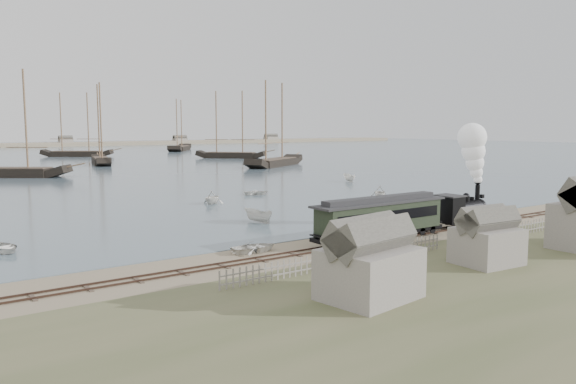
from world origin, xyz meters
TOP-DOWN VIEW (x-y plane):
  - ground at (0.00, 0.00)m, footprint 600.00×600.00m
  - harbor_water at (0.00, 170.00)m, footprint 600.00×336.00m
  - rail_track at (0.00, -2.00)m, footprint 120.00×1.80m
  - picket_fence_west at (-6.50, -7.00)m, footprint 19.00×0.10m
  - picket_fence_east at (12.50, -7.50)m, footprint 15.00×0.10m
  - shed_left at (-10.00, -13.00)m, footprint 5.00×4.00m
  - shed_mid at (2.00, -12.00)m, footprint 4.00×3.50m
  - locomotive at (13.94, -2.00)m, footprint 7.52×2.81m
  - passenger_coach at (1.77, -2.00)m, footprint 13.12×2.53m
  - beached_dinghy at (-8.97, 0.40)m, footprint 2.71×3.70m
  - rowboat_0 at (-24.42, 11.13)m, footprint 4.11×3.38m
  - rowboat_1 at (0.81, 25.53)m, footprint 3.87×4.03m
  - rowboat_2 at (-1.88, 11.07)m, footprint 3.67×2.15m
  - rowboat_3 at (9.96, 30.05)m, footprint 3.37×3.94m
  - rowboat_4 at (20.06, 16.47)m, footprint 4.60×4.56m
  - rowboat_5 at (32.54, 36.31)m, footprint 3.79×2.36m
  - schooner_2 at (-13.00, 80.35)m, footprint 21.49×18.04m
  - schooner_3 at (12.00, 104.96)m, footprint 7.73×17.94m
  - schooner_4 at (44.14, 75.59)m, footprint 22.87×16.49m
  - schooner_5 at (52.43, 111.11)m, footprint 17.93×18.52m
  - schooner_8 at (17.47, 146.50)m, footprint 20.70×16.36m
  - schooner_9 at (62.55, 168.80)m, footprint 19.37×24.14m

SIDE VIEW (x-z plane):
  - ground at x=0.00m, z-range 0.00..0.00m
  - picket_fence_west at x=-6.50m, z-range -0.60..0.60m
  - picket_fence_east at x=12.50m, z-range -0.60..0.60m
  - shed_left at x=-10.00m, z-range -2.05..2.05m
  - shed_mid at x=2.00m, z-range -1.80..1.80m
  - harbor_water at x=0.00m, z-range 0.00..0.06m
  - rail_track at x=0.00m, z-range -0.04..0.12m
  - beached_dinghy at x=-8.97m, z-range 0.00..0.75m
  - rowboat_3 at x=9.96m, z-range 0.06..0.75m
  - rowboat_0 at x=-24.42m, z-range 0.06..0.80m
  - rowboat_2 at x=-1.88m, z-range 0.06..1.39m
  - rowboat_5 at x=32.54m, z-range 0.06..1.43m
  - rowboat_1 at x=0.81m, z-range 0.06..1.69m
  - rowboat_4 at x=20.06m, z-range 0.06..1.90m
  - passenger_coach at x=1.77m, z-range 0.43..3.62m
  - locomotive at x=13.94m, z-range -0.36..9.02m
  - schooner_2 at x=-13.00m, z-range 0.06..20.06m
  - schooner_3 at x=12.00m, z-range 0.06..20.06m
  - schooner_4 at x=44.14m, z-range 0.06..20.06m
  - schooner_5 at x=52.43m, z-range 0.06..20.06m
  - schooner_8 at x=17.47m, z-range 0.06..20.06m
  - schooner_9 at x=62.55m, z-range 0.06..20.06m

